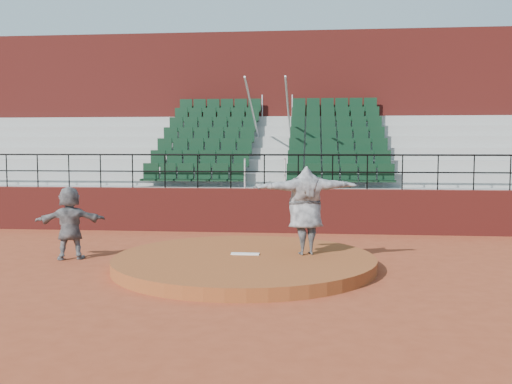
# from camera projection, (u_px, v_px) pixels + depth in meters

# --- Properties ---
(ground) EXTENTS (90.00, 90.00, 0.00)m
(ground) POSITION_uv_depth(u_px,v_px,m) (244.00, 268.00, 12.00)
(ground) COLOR brown
(ground) RESTS_ON ground
(pitchers_mound) EXTENTS (5.50, 5.50, 0.25)m
(pitchers_mound) POSITION_uv_depth(u_px,v_px,m) (244.00, 262.00, 11.99)
(pitchers_mound) COLOR brown
(pitchers_mound) RESTS_ON ground
(pitching_rubber) EXTENTS (0.60, 0.15, 0.03)m
(pitching_rubber) POSITION_uv_depth(u_px,v_px,m) (245.00, 254.00, 12.13)
(pitching_rubber) COLOR white
(pitching_rubber) RESTS_ON pitchers_mound
(boundary_wall) EXTENTS (24.00, 0.30, 1.30)m
(boundary_wall) POSITION_uv_depth(u_px,v_px,m) (264.00, 210.00, 16.91)
(boundary_wall) COLOR maroon
(boundary_wall) RESTS_ON ground
(wall_railing) EXTENTS (24.04, 0.05, 1.03)m
(wall_railing) POSITION_uv_depth(u_px,v_px,m) (264.00, 164.00, 16.80)
(wall_railing) COLOR black
(wall_railing) RESTS_ON boundary_wall
(seating_deck) EXTENTS (24.00, 5.97, 4.63)m
(seating_deck) POSITION_uv_depth(u_px,v_px,m) (273.00, 177.00, 20.46)
(seating_deck) COLOR #9B9A95
(seating_deck) RESTS_ON ground
(press_box_facade) EXTENTS (24.00, 3.00, 7.10)m
(press_box_facade) POSITION_uv_depth(u_px,v_px,m) (279.00, 123.00, 24.22)
(press_box_facade) COLOR maroon
(press_box_facade) RESTS_ON ground
(pitcher) EXTENTS (2.40, 1.30, 1.88)m
(pitcher) POSITION_uv_depth(u_px,v_px,m) (306.00, 210.00, 12.11)
(pitcher) COLOR black
(pitcher) RESTS_ON pitchers_mound
(fielder) EXTENTS (1.61, 0.96, 1.66)m
(fielder) POSITION_uv_depth(u_px,v_px,m) (70.00, 223.00, 12.84)
(fielder) COLOR black
(fielder) RESTS_ON ground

